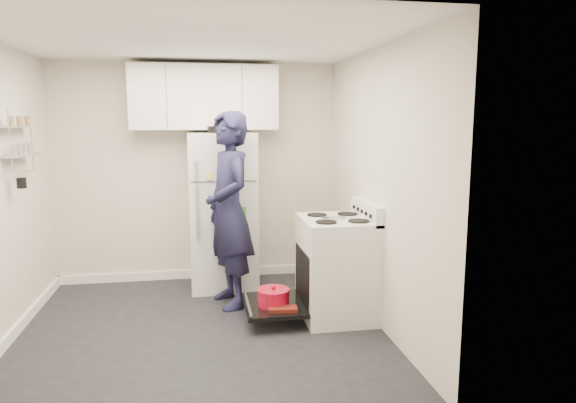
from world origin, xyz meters
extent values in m
cube|color=black|center=(0.00, 0.00, 0.00)|extent=(3.20, 3.20, 0.01)
cube|color=white|center=(0.00, 0.00, 2.50)|extent=(3.20, 3.20, 0.01)
cube|color=beige|center=(0.00, 1.60, 1.25)|extent=(3.20, 0.01, 2.50)
cube|color=beige|center=(0.00, -1.60, 1.25)|extent=(3.20, 0.01, 2.50)
cube|color=beige|center=(1.60, 0.00, 1.25)|extent=(0.01, 3.20, 2.50)
cube|color=white|center=(-1.59, 0.00, 0.05)|extent=(0.03, 3.20, 0.10)
cube|color=white|center=(0.00, 1.59, 0.05)|extent=(3.20, 0.03, 0.10)
cube|color=silver|center=(1.28, 0.15, 0.46)|extent=(0.65, 0.76, 0.92)
cube|color=black|center=(1.21, 0.15, 0.40)|extent=(0.53, 0.60, 0.52)
cube|color=orange|center=(1.48, 0.15, 0.40)|extent=(0.02, 0.56, 0.46)
cylinder|color=black|center=(1.26, 0.15, 0.22)|extent=(0.34, 0.34, 0.02)
cube|color=silver|center=(1.56, 0.15, 1.01)|extent=(0.08, 0.76, 0.18)
cube|color=silver|center=(1.28, 0.15, 0.94)|extent=(0.65, 0.76, 0.03)
cube|color=#B2B2B7|center=(1.23, 0.10, 0.97)|extent=(0.22, 0.03, 0.01)
cube|color=black|center=(0.68, 0.15, 0.14)|extent=(0.55, 0.70, 0.03)
cylinder|color=#B2B2B7|center=(0.43, 0.15, 0.18)|extent=(0.02, 0.66, 0.02)
cylinder|color=#A80A22|center=(0.66, 0.10, 0.23)|extent=(0.29, 0.29, 0.13)
cylinder|color=#A80A22|center=(0.66, 0.10, 0.31)|extent=(0.30, 0.30, 0.02)
sphere|color=#A80A22|center=(0.66, 0.10, 0.33)|extent=(0.04, 0.04, 0.04)
cube|color=maroon|center=(0.73, -0.06, 0.18)|extent=(0.27, 0.16, 0.04)
cube|color=maroon|center=(0.73, 0.42, 0.18)|extent=(0.27, 0.16, 0.04)
cube|color=silver|center=(0.27, 1.25, 0.86)|extent=(0.72, 0.70, 1.72)
cube|color=#4C4C4C|center=(0.27, 0.90, 1.23)|extent=(0.68, 0.01, 0.01)
cube|color=#B2B2B7|center=(-0.01, 0.88, 1.35)|extent=(0.03, 0.03, 0.20)
cube|color=#B2B2B7|center=(-0.01, 0.88, 0.93)|extent=(0.03, 0.03, 0.55)
cylinder|color=black|center=(0.27, 1.25, 1.75)|extent=(0.30, 0.30, 0.07)
cube|color=silver|center=(0.22, 0.89, 1.05)|extent=(0.12, 0.01, 0.16)
cube|color=#EFF93A|center=(0.12, 0.89, 1.28)|extent=(0.06, 0.01, 0.06)
cube|color=orange|center=(0.37, 0.89, 1.35)|extent=(0.07, 0.01, 0.07)
cube|color=green|center=(0.45, 0.89, 0.90)|extent=(0.09, 0.01, 0.12)
cube|color=#9C392C|center=(0.32, 0.89, 0.70)|extent=(0.10, 0.01, 0.10)
cube|color=silver|center=(0.10, 1.43, 2.10)|extent=(1.60, 0.33, 0.70)
cube|color=#B2B2B7|center=(-1.52, 0.50, 1.80)|extent=(0.14, 0.60, 0.02)
cube|color=#B2B2B7|center=(-1.52, 0.50, 1.55)|extent=(0.14, 0.60, 0.02)
cylinder|color=black|center=(-1.49, 0.32, 1.32)|extent=(0.08, 0.08, 0.09)
imported|color=#181936|center=(0.30, 0.64, 0.97)|extent=(0.64, 0.81, 1.94)
camera|label=1|loc=(0.02, -4.39, 1.86)|focal=32.00mm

